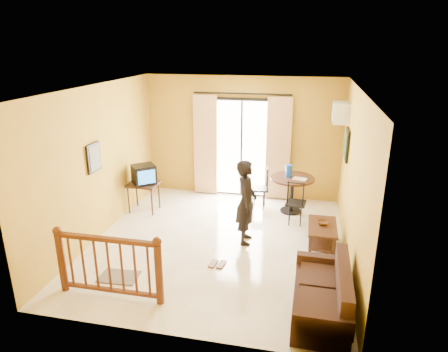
% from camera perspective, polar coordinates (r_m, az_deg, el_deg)
% --- Properties ---
extents(ground, '(5.00, 5.00, 0.00)m').
position_cam_1_polar(ground, '(7.44, -0.85, -9.50)').
color(ground, beige).
rests_on(ground, ground).
extents(room_shell, '(5.00, 5.00, 5.00)m').
position_cam_1_polar(room_shell, '(6.80, -0.92, 3.24)').
color(room_shell, white).
rests_on(room_shell, ground).
extents(balcony_door, '(2.25, 0.14, 2.46)m').
position_cam_1_polar(balcony_door, '(9.24, 2.51, 4.09)').
color(balcony_door, black).
rests_on(balcony_door, ground).
extents(tv_table, '(0.63, 0.53, 0.63)m').
position_cam_1_polar(tv_table, '(8.74, -11.45, -1.51)').
color(tv_table, black).
rests_on(tv_table, ground).
extents(television, '(0.61, 0.60, 0.41)m').
position_cam_1_polar(television, '(8.63, -11.38, 0.23)').
color(television, black).
rests_on(television, tv_table).
extents(picture_left, '(0.05, 0.42, 0.52)m').
position_cam_1_polar(picture_left, '(7.47, -18.09, 2.51)').
color(picture_left, black).
rests_on(picture_left, room_shell).
extents(dining_table, '(0.94, 0.94, 0.78)m').
position_cam_1_polar(dining_table, '(8.61, 9.70, -1.21)').
color(dining_table, black).
rests_on(dining_table, ground).
extents(water_jug, '(0.14, 0.14, 0.26)m').
position_cam_1_polar(water_jug, '(8.55, 9.24, 0.74)').
color(water_jug, blue).
rests_on(water_jug, dining_table).
extents(serving_tray, '(0.32, 0.24, 0.02)m').
position_cam_1_polar(serving_tray, '(8.46, 10.77, -0.42)').
color(serving_tray, '#F1ECCD').
rests_on(serving_tray, dining_table).
extents(dining_chairs, '(1.27, 1.11, 0.95)m').
position_cam_1_polar(dining_chairs, '(8.60, 7.40, -5.57)').
color(dining_chairs, black).
rests_on(dining_chairs, ground).
extents(air_conditioner, '(0.31, 0.60, 0.40)m').
position_cam_1_polar(air_conditioner, '(8.47, 16.28, 8.69)').
color(air_conditioner, white).
rests_on(air_conditioner, room_shell).
extents(botanical_print, '(0.05, 0.50, 0.60)m').
position_cam_1_polar(botanical_print, '(7.94, 17.12, 4.28)').
color(botanical_print, black).
rests_on(botanical_print, room_shell).
extents(coffee_table, '(0.50, 0.89, 0.40)m').
position_cam_1_polar(coffee_table, '(7.44, 13.83, -7.79)').
color(coffee_table, black).
rests_on(coffee_table, ground).
extents(bowl, '(0.21, 0.21, 0.06)m').
position_cam_1_polar(bowl, '(7.42, 13.92, -6.49)').
color(bowl, '#512E1C').
rests_on(bowl, coffee_table).
extents(sofa, '(0.73, 1.54, 0.74)m').
position_cam_1_polar(sofa, '(5.73, 14.17, -16.44)').
color(sofa, black).
rests_on(sofa, ground).
extents(standing_person, '(0.43, 0.61, 1.56)m').
position_cam_1_polar(standing_person, '(7.17, 3.19, -3.75)').
color(standing_person, black).
rests_on(standing_person, ground).
extents(stair_balustrade, '(1.63, 0.13, 1.04)m').
position_cam_1_polar(stair_balustrade, '(5.98, -16.18, -11.71)').
color(stair_balustrade, '#471E0F').
rests_on(stair_balustrade, ground).
extents(doormat, '(0.62, 0.43, 0.02)m').
position_cam_1_polar(doormat, '(6.66, -14.78, -13.74)').
color(doormat, '#62574F').
rests_on(doormat, ground).
extents(sandals, '(0.27, 0.26, 0.03)m').
position_cam_1_polar(sandals, '(6.76, -0.98, -12.47)').
color(sandals, '#512E1C').
rests_on(sandals, ground).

